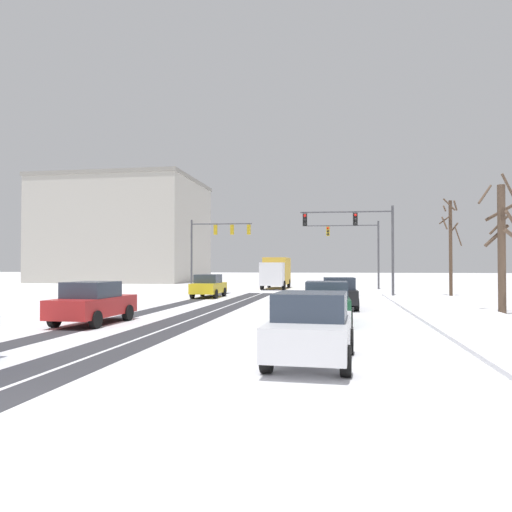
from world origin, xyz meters
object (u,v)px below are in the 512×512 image
(traffic_signal_far_left, at_px, (216,238))
(box_truck_delivery, at_px, (276,272))
(bare_tree_sidewalk_mid, at_px, (502,242))
(traffic_signal_near_right, at_px, (360,232))
(car_white_fifth, at_px, (312,327))
(car_red_fourth, at_px, (93,303))
(bare_tree_sidewalk_far, at_px, (451,243))
(car_black_second, at_px, (339,293))
(car_yellow_cab_lead, at_px, (209,286))
(car_dark_green_third, at_px, (327,302))
(office_building_far_left_block, at_px, (125,231))
(traffic_signal_far_right, at_px, (358,242))

(traffic_signal_far_left, height_order, box_truck_delivery, traffic_signal_far_left)
(bare_tree_sidewalk_mid, bearing_deg, box_truck_delivery, 120.46)
(traffic_signal_near_right, xyz_separation_m, bare_tree_sidewalk_mid, (5.97, -11.33, -1.36))
(car_white_fifth, bearing_deg, car_red_fourth, 144.74)
(traffic_signal_near_right, bearing_deg, traffic_signal_far_left, 146.96)
(traffic_signal_far_left, height_order, bare_tree_sidewalk_far, bare_tree_sidewalk_far)
(car_black_second, distance_m, bare_tree_sidewalk_mid, 8.03)
(car_yellow_cab_lead, distance_m, car_red_fourth, 15.80)
(traffic_signal_near_right, xyz_separation_m, car_red_fourth, (-10.83, -18.14, -3.85))
(car_red_fourth, bearing_deg, car_white_fifth, -35.26)
(bare_tree_sidewalk_far, bearing_deg, traffic_signal_far_left, 163.38)
(traffic_signal_far_left, bearing_deg, car_red_fourth, -85.97)
(car_white_fifth, bearing_deg, box_truck_delivery, 98.38)
(car_dark_green_third, xyz_separation_m, bare_tree_sidewalk_mid, (7.99, 5.08, 2.49))
(traffic_signal_near_right, distance_m, car_yellow_cab_lead, 11.44)
(car_yellow_cab_lead, xyz_separation_m, car_white_fifth, (8.31, -21.90, 0.00))
(car_yellow_cab_lead, height_order, bare_tree_sidewalk_mid, bare_tree_sidewalk_mid)
(bare_tree_sidewalk_mid, xyz_separation_m, office_building_far_left_block, (-37.19, 40.74, 3.83))
(car_yellow_cab_lead, xyz_separation_m, car_red_fourth, (-0.32, -15.80, 0.00))
(car_dark_green_third, height_order, bare_tree_sidewalk_far, bare_tree_sidewalk_far)
(traffic_signal_near_right, distance_m, car_white_fifth, 24.65)
(office_building_far_left_block, bearing_deg, car_dark_green_third, -57.49)
(traffic_signal_far_left, xyz_separation_m, car_white_fifth, (10.49, -32.50, -3.96))
(traffic_signal_far_right, xyz_separation_m, bare_tree_sidewalk_mid, (5.61, -23.35, -1.17))
(traffic_signal_far_right, height_order, car_black_second, traffic_signal_far_right)
(car_dark_green_third, bearing_deg, bare_tree_sidewalk_mid, 32.44)
(car_black_second, bearing_deg, bare_tree_sidewalk_far, 56.33)
(car_yellow_cab_lead, distance_m, car_white_fifth, 23.43)
(box_truck_delivery, bearing_deg, bare_tree_sidewalk_far, -32.57)
(bare_tree_sidewalk_far, bearing_deg, car_red_fourth, -130.41)
(car_black_second, height_order, car_red_fourth, same)
(car_dark_green_third, bearing_deg, traffic_signal_far_left, 113.39)
(car_red_fourth, bearing_deg, car_yellow_cab_lead, 88.84)
(traffic_signal_far_right, xyz_separation_m, bare_tree_sidewalk_far, (6.35, -9.56, -0.53))
(traffic_signal_near_right, distance_m, office_building_far_left_block, 42.96)
(traffic_signal_far_right, distance_m, box_truck_delivery, 8.35)
(car_black_second, distance_m, office_building_far_left_block, 49.67)
(traffic_signal_far_right, bearing_deg, office_building_far_left_block, 151.18)
(car_black_second, height_order, bare_tree_sidewalk_far, bare_tree_sidewalk_far)
(car_black_second, distance_m, bare_tree_sidewalk_far, 15.19)
(box_truck_delivery, bearing_deg, traffic_signal_near_right, -57.04)
(car_red_fourth, distance_m, car_white_fifth, 10.57)
(traffic_signal_far_left, height_order, bare_tree_sidewalk_mid, traffic_signal_far_left)
(car_white_fifth, bearing_deg, car_yellow_cab_lead, 110.78)
(traffic_signal_far_left, relative_size, bare_tree_sidewalk_far, 0.90)
(traffic_signal_far_left, distance_m, traffic_signal_near_right, 15.14)
(traffic_signal_far_left, bearing_deg, car_white_fifth, -72.11)
(car_dark_green_third, relative_size, car_white_fifth, 0.99)
(traffic_signal_far_right, xyz_separation_m, traffic_signal_far_left, (-13.06, -3.77, 0.30))
(traffic_signal_far_right, distance_m, bare_tree_sidewalk_far, 11.49)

